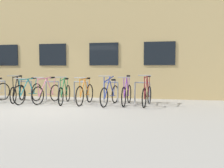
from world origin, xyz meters
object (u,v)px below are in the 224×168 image
(bicycle_maroon, at_px, (147,95))
(bicycle_blue, at_px, (110,94))
(bicycle_teal, at_px, (29,92))
(bicycle_green, at_px, (65,93))
(bicycle_purple, at_px, (127,94))
(bicycle_orange, at_px, (85,93))
(bicycle_black, at_px, (18,92))
(bicycle_pink, at_px, (47,93))

(bicycle_maroon, bearing_deg, bicycle_blue, -175.66)
(bicycle_teal, bearing_deg, bicycle_green, 3.86)
(bicycle_maroon, distance_m, bicycle_purple, 0.73)
(bicycle_maroon, bearing_deg, bicycle_orange, -178.93)
(bicycle_orange, relative_size, bicycle_blue, 0.99)
(bicycle_blue, relative_size, bicycle_purple, 1.01)
(bicycle_teal, relative_size, bicycle_blue, 1.05)
(bicycle_green, bearing_deg, bicycle_orange, -0.57)
(bicycle_orange, bearing_deg, bicycle_teal, -177.74)
(bicycle_teal, relative_size, bicycle_black, 1.15)
(bicycle_green, bearing_deg, bicycle_black, 178.03)
(bicycle_maroon, relative_size, bicycle_blue, 0.95)
(bicycle_orange, distance_m, bicycle_purple, 1.53)
(bicycle_teal, bearing_deg, bicycle_blue, 0.55)
(bicycle_black, bearing_deg, bicycle_maroon, -0.38)
(bicycle_maroon, height_order, bicycle_pink, bicycle_maroon)
(bicycle_maroon, bearing_deg, bicycle_green, -179.36)
(bicycle_orange, xyz_separation_m, bicycle_black, (-2.78, 0.08, -0.01))
(bicycle_maroon, height_order, bicycle_green, bicycle_maroon)
(bicycle_green, height_order, bicycle_purple, bicycle_purple)
(bicycle_maroon, height_order, bicycle_orange, bicycle_maroon)
(bicycle_teal, distance_m, bicycle_black, 0.58)
(bicycle_maroon, bearing_deg, bicycle_purple, 175.11)
(bicycle_teal, xyz_separation_m, bicycle_blue, (3.16, 0.03, -0.01))
(bicycle_pink, height_order, bicycle_green, bicycle_green)
(bicycle_pink, bearing_deg, bicycle_black, 178.13)
(bicycle_orange, bearing_deg, bicycle_maroon, 1.07)
(bicycle_teal, xyz_separation_m, bicycle_black, (-0.56, 0.16, -0.02))
(bicycle_purple, bearing_deg, bicycle_pink, -178.70)
(bicycle_blue, height_order, bicycle_purple, bicycle_blue)
(bicycle_orange, height_order, bicycle_purple, bicycle_purple)
(bicycle_green, relative_size, bicycle_purple, 1.01)
(bicycle_teal, distance_m, bicycle_blue, 3.16)
(bicycle_orange, xyz_separation_m, bicycle_purple, (1.53, 0.10, 0.00))
(bicycle_black, bearing_deg, bicycle_teal, -16.26)
(bicycle_orange, height_order, bicycle_blue, bicycle_blue)
(bicycle_blue, xyz_separation_m, bicycle_purple, (0.58, 0.16, 0.01))
(bicycle_orange, distance_m, bicycle_teal, 2.22)
(bicycle_black, height_order, bicycle_blue, bicycle_blue)
(bicycle_orange, relative_size, bicycle_teal, 0.95)
(bicycle_black, height_order, bicycle_green, bicycle_black)
(bicycle_orange, distance_m, bicycle_green, 0.80)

